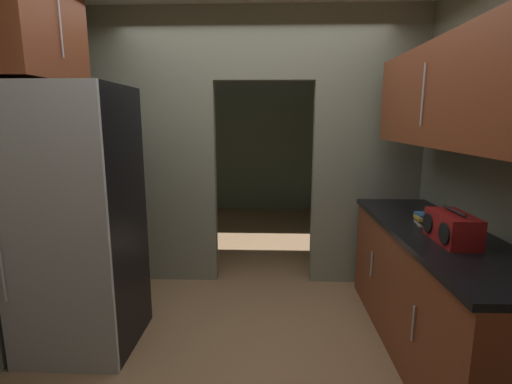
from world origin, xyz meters
TOP-DOWN VIEW (x-y plane):
  - ground at (0.00, 0.00)m, footprint 20.00×20.00m
  - kitchen_partition at (-0.03, 1.35)m, footprint 3.23×0.12m
  - adjoining_room_shell at (0.00, 3.47)m, footprint 3.23×3.23m
  - refrigerator at (-1.21, 0.15)m, footprint 0.74×0.75m
  - lower_cabinet_run at (1.30, 0.13)m, footprint 0.63×2.08m
  - upper_cabinet_counterside at (1.30, 0.13)m, footprint 0.36×1.87m
  - upper_cabinet_fridgeside at (-1.44, 0.25)m, footprint 0.36×0.82m
  - boombox at (1.27, -0.11)m, footprint 0.20×0.39m
  - book_stack at (1.27, 0.28)m, footprint 0.15×0.17m

SIDE VIEW (x-z plane):
  - ground at x=0.00m, z-range 0.00..0.00m
  - lower_cabinet_run at x=1.30m, z-range 0.00..0.90m
  - refrigerator at x=-1.21m, z-range 0.00..1.87m
  - book_stack at x=1.27m, z-range 0.90..0.98m
  - boombox at x=1.27m, z-range 0.89..1.10m
  - adjoining_room_shell at x=0.00m, z-range 0.00..2.68m
  - kitchen_partition at x=-0.03m, z-range 0.10..2.78m
  - upper_cabinet_counterside at x=1.30m, z-range 1.47..2.13m
  - upper_cabinet_fridgeside at x=-1.44m, z-range 1.90..2.66m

